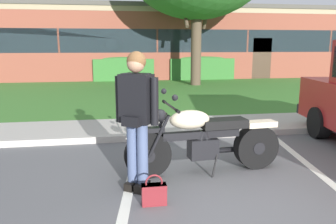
{
  "coord_description": "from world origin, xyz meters",
  "views": [
    {
      "loc": [
        -1.32,
        -3.52,
        1.78
      ],
      "look_at": [
        -0.57,
        1.06,
        0.85
      ],
      "focal_mm": 36.1,
      "sensor_mm": 36.0,
      "label": 1
    }
  ],
  "objects_px": {
    "hedge_center_left": "(201,67)",
    "brick_building": "(146,43)",
    "handbag": "(154,192)",
    "hedge_left": "(124,68)",
    "motorcycle": "(210,139)",
    "rider_person": "(137,112)"
  },
  "relations": [
    {
      "from": "brick_building",
      "to": "hedge_center_left",
      "type": "bearing_deg",
      "value": -66.98
    },
    {
      "from": "handbag",
      "to": "hedge_center_left",
      "type": "relative_size",
      "value": 0.11
    },
    {
      "from": "motorcycle",
      "to": "handbag",
      "type": "xyz_separation_m",
      "value": [
        -0.9,
        -0.87,
        -0.34
      ]
    },
    {
      "from": "motorcycle",
      "to": "hedge_center_left",
      "type": "bearing_deg",
      "value": 75.89
    },
    {
      "from": "handbag",
      "to": "brick_building",
      "type": "bearing_deg",
      "value": 84.57
    },
    {
      "from": "motorcycle",
      "to": "hedge_left",
      "type": "relative_size",
      "value": 0.78
    },
    {
      "from": "motorcycle",
      "to": "rider_person",
      "type": "distance_m",
      "value": 1.24
    },
    {
      "from": "brick_building",
      "to": "hedge_left",
      "type": "bearing_deg",
      "value": -107.18
    },
    {
      "from": "hedge_left",
      "to": "hedge_center_left",
      "type": "bearing_deg",
      "value": -0.0
    },
    {
      "from": "hedge_center_left",
      "to": "handbag",
      "type": "bearing_deg",
      "value": -106.89
    },
    {
      "from": "motorcycle",
      "to": "handbag",
      "type": "relative_size",
      "value": 6.23
    },
    {
      "from": "motorcycle",
      "to": "brick_building",
      "type": "relative_size",
      "value": 0.08
    },
    {
      "from": "motorcycle",
      "to": "rider_person",
      "type": "height_order",
      "value": "rider_person"
    },
    {
      "from": "hedge_center_left",
      "to": "brick_building",
      "type": "height_order",
      "value": "brick_building"
    },
    {
      "from": "handbag",
      "to": "hedge_center_left",
      "type": "height_order",
      "value": "hedge_center_left"
    },
    {
      "from": "rider_person",
      "to": "hedge_left",
      "type": "bearing_deg",
      "value": 88.78
    },
    {
      "from": "hedge_left",
      "to": "brick_building",
      "type": "relative_size",
      "value": 0.11
    },
    {
      "from": "brick_building",
      "to": "rider_person",
      "type": "bearing_deg",
      "value": -96.04
    },
    {
      "from": "handbag",
      "to": "hedge_left",
      "type": "distance_m",
      "value": 13.13
    },
    {
      "from": "rider_person",
      "to": "handbag",
      "type": "relative_size",
      "value": 4.74
    },
    {
      "from": "rider_person",
      "to": "brick_building",
      "type": "xyz_separation_m",
      "value": [
        1.9,
        17.94,
        0.88
      ]
    },
    {
      "from": "rider_person",
      "to": "handbag",
      "type": "bearing_deg",
      "value": -71.42
    }
  ]
}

